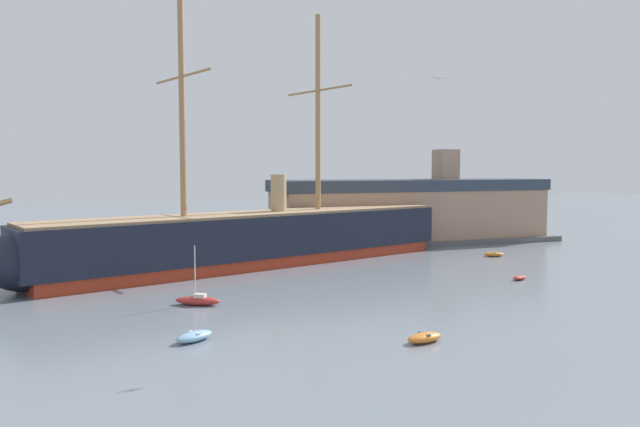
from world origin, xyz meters
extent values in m
cube|color=maroon|center=(-3.55, 54.37, 0.67)|extent=(51.63, 22.81, 1.35)
cube|color=black|center=(-3.55, 54.37, 3.75)|extent=(53.78, 23.77, 4.81)
ellipsoid|color=black|center=(-27.19, 46.98, 3.08)|extent=(11.42, 9.83, 6.15)
ellipsoid|color=black|center=(20.08, 61.75, 3.08)|extent=(11.42, 9.83, 6.15)
cube|color=#9E7F5B|center=(-3.55, 54.37, 6.30)|extent=(52.56, 22.83, 0.29)
cylinder|color=#A37A4C|center=(-12.54, 51.56, 18.65)|extent=(0.67, 0.67, 24.99)
cylinder|color=#A37A4C|center=(-12.54, 51.56, 21.65)|extent=(4.11, 12.41, 0.27)
cylinder|color=#A37A4C|center=(5.44, 57.18, 18.65)|extent=(0.67, 0.67, 24.99)
cylinder|color=#A37A4C|center=(5.44, 57.18, 21.65)|extent=(4.11, 12.41, 0.27)
cylinder|color=tan|center=(-0.47, 55.33, 8.55)|extent=(1.92, 1.92, 4.81)
ellipsoid|color=orange|center=(-1.33, 19.09, 0.33)|extent=(2.95, 1.72, 0.65)
cube|color=#4C4C51|center=(-1.33, 19.09, 0.57)|extent=(0.44, 1.06, 0.10)
ellipsoid|color=#7FB2D6|center=(-15.80, 24.90, 0.34)|extent=(3.12, 2.51, 0.68)
cube|color=beige|center=(-15.80, 24.90, 0.60)|extent=(0.75, 1.06, 0.10)
ellipsoid|color=#B22D28|center=(-13.78, 35.65, 0.38)|extent=(4.03, 3.00, 0.75)
cube|color=beige|center=(-13.61, 35.55, 0.80)|extent=(1.19, 1.06, 0.40)
cylinder|color=silver|center=(-13.95, 35.75, 2.88)|extent=(0.10, 0.10, 4.56)
ellipsoid|color=#B22D28|center=(19.84, 35.30, 0.23)|extent=(2.15, 1.43, 0.47)
cube|color=beige|center=(19.84, 35.30, 0.41)|extent=(0.40, 0.75, 0.07)
ellipsoid|color=orange|center=(27.80, 50.17, 0.31)|extent=(2.88, 2.06, 0.63)
cube|color=#4C4C51|center=(27.80, 50.17, 0.55)|extent=(0.59, 1.00, 0.10)
ellipsoid|color=#7FB2D6|center=(0.02, 63.08, 0.40)|extent=(3.19, 3.55, 0.79)
cube|color=#B2ADA3|center=(-0.13, 63.27, 1.03)|extent=(1.36, 1.38, 0.79)
cube|color=#565659|center=(24.78, 66.64, 0.40)|extent=(48.02, 12.42, 0.80)
cube|color=tan|center=(24.78, 66.64, 4.52)|extent=(43.66, 10.35, 7.44)
cube|color=#333D4C|center=(24.78, 66.64, 9.10)|extent=(44.53, 10.55, 1.74)
cube|color=tan|center=(30.74, 66.64, 12.33)|extent=(3.20, 3.20, 4.71)
ellipsoid|color=silver|center=(2.65, 24.03, 18.47)|extent=(0.15, 0.33, 0.11)
sphere|color=silver|center=(2.63, 24.23, 18.48)|extent=(0.09, 0.09, 0.09)
cube|color=#ADA89E|center=(2.31, 23.99, 18.49)|extent=(0.59, 0.19, 0.12)
cube|color=#ADA89E|center=(3.00, 24.08, 18.49)|extent=(0.59, 0.19, 0.12)
camera|label=1|loc=(-22.13, -15.49, 11.74)|focal=33.73mm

